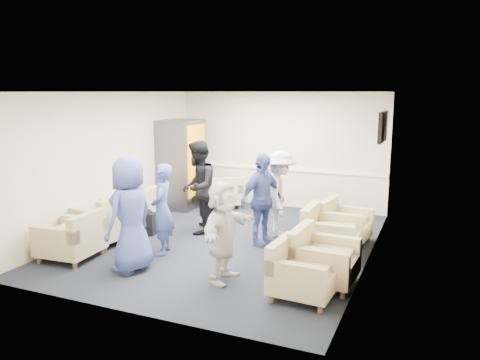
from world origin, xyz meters
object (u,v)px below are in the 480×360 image
at_px(armchair_right_midfar, 328,235).
at_px(person_back_right, 280,194).
at_px(armchair_right_near, 300,274).
at_px(person_mid_left, 162,209).
at_px(vending_machine, 181,164).
at_px(person_mid_right, 262,200).
at_px(person_back_left, 198,187).
at_px(armchair_left_far, 132,213).
at_px(armchair_left_near, 73,239).
at_px(armchair_right_midnear, 320,261).
at_px(person_front_right, 223,231).
at_px(person_front_left, 130,214).
at_px(armchair_left_mid, 107,222).
at_px(armchair_corner, 225,194).
at_px(armchair_right_far, 342,225).

bearing_deg(armchair_right_midfar, person_back_right, 56.83).
distance_m(armchair_right_near, person_mid_left, 2.75).
height_order(vending_machine, person_mid_right, vending_machine).
height_order(person_mid_left, person_mid_right, person_mid_right).
xyz_separation_m(person_back_left, person_mid_right, (1.38, -0.22, -0.07)).
bearing_deg(armchair_left_far, person_mid_left, 54.15).
relative_size(armchair_left_far, person_mid_left, 0.59).
height_order(armchair_left_near, armchair_right_midnear, armchair_right_midnear).
bearing_deg(person_front_right, person_front_left, 98.67).
bearing_deg(armchair_left_far, armchair_right_near, 66.14).
relative_size(person_back_left, person_front_right, 1.21).
bearing_deg(person_mid_right, person_front_right, -154.25).
bearing_deg(armchair_right_midfar, person_front_left, 124.76).
xyz_separation_m(person_back_right, person_front_right, (-0.08, -2.35, -0.07)).
bearing_deg(armchair_left_near, person_mid_right, 123.10).
relative_size(armchair_left_far, person_mid_right, 0.55).
bearing_deg(armchair_left_mid, person_front_left, 59.50).
bearing_deg(person_back_right, armchair_corner, 32.58).
bearing_deg(armchair_right_near, armchair_right_midfar, 4.14).
relative_size(armchair_left_far, person_front_left, 0.52).
relative_size(person_mid_left, person_back_right, 0.94).
bearing_deg(person_mid_left, armchair_right_midnear, 65.34).
relative_size(armchair_right_midfar, person_front_left, 0.50).
distance_m(armchair_left_far, armchair_corner, 2.60).
bearing_deg(person_back_right, person_front_left, 132.08).
bearing_deg(person_front_left, person_front_right, 104.37).
bearing_deg(armchair_corner, person_back_left, 69.02).
bearing_deg(armchair_right_midnear, armchair_left_near, 101.18).
xyz_separation_m(armchair_left_near, armchair_right_far, (3.86, 2.62, -0.01)).
bearing_deg(person_back_left, armchair_corner, 175.40).
bearing_deg(person_front_right, person_back_left, 37.79).
height_order(armchair_right_midnear, armchair_right_midfar, armchair_right_midfar).
bearing_deg(armchair_left_near, person_back_left, 147.53).
bearing_deg(armchair_right_far, armchair_right_near, -174.29).
distance_m(armchair_right_midnear, person_mid_left, 2.79).
distance_m(armchair_left_mid, person_front_left, 1.63).
xyz_separation_m(person_front_left, person_mid_right, (1.40, 1.92, -0.06)).
height_order(armchair_left_near, person_back_right, person_back_right).
height_order(armchair_corner, person_front_right, person_front_right).
distance_m(armchair_left_mid, armchair_corner, 3.34).
bearing_deg(armchair_left_near, armchair_right_midfar, 112.31).
bearing_deg(armchair_right_near, person_mid_right, 37.32).
bearing_deg(armchair_left_far, person_front_right, 59.54).
relative_size(armchair_right_near, armchair_right_far, 0.93).
xyz_separation_m(armchair_right_near, person_back_right, (-1.10, 2.46, 0.49)).
xyz_separation_m(armchair_right_midfar, person_mid_left, (-2.58, -1.02, 0.42)).
bearing_deg(person_front_right, armchair_right_midfar, -33.62).
bearing_deg(armchair_left_near, person_front_left, 85.80).
height_order(armchair_left_mid, armchair_right_near, armchair_left_mid).
distance_m(armchair_corner, person_front_left, 4.23).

